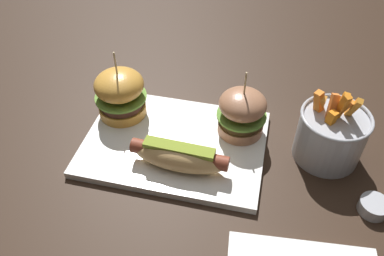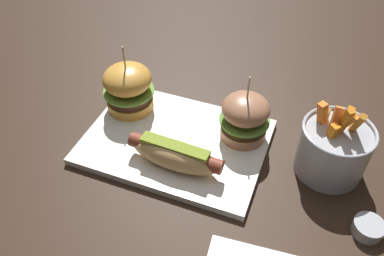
{
  "view_description": "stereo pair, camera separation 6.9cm",
  "coord_description": "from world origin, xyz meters",
  "px_view_note": "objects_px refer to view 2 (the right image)",
  "views": [
    {
      "loc": [
        0.15,
        -0.49,
        0.53
      ],
      "look_at": [
        0.03,
        0.0,
        0.05
      ],
      "focal_mm": 36.49,
      "sensor_mm": 36.0,
      "label": 1
    },
    {
      "loc": [
        0.21,
        -0.46,
        0.53
      ],
      "look_at": [
        0.03,
        0.0,
        0.05
      ],
      "focal_mm": 36.49,
      "sensor_mm": 36.0,
      "label": 2
    }
  ],
  "objects_px": {
    "slider_left": "(128,87)",
    "slider_right": "(245,117)",
    "platter_main": "(176,142)",
    "sauce_ramekin": "(368,228)",
    "fries_bucket": "(333,148)",
    "hot_dog": "(175,154)"
  },
  "relations": [
    {
      "from": "slider_left",
      "to": "slider_right",
      "type": "distance_m",
      "value": 0.23
    },
    {
      "from": "platter_main",
      "to": "sauce_ramekin",
      "type": "bearing_deg",
      "value": -10.97
    },
    {
      "from": "slider_right",
      "to": "sauce_ramekin",
      "type": "bearing_deg",
      "value": -27.75
    },
    {
      "from": "slider_left",
      "to": "slider_right",
      "type": "xyz_separation_m",
      "value": [
        0.23,
        0.0,
        -0.0
      ]
    },
    {
      "from": "sauce_ramekin",
      "to": "fries_bucket",
      "type": "bearing_deg",
      "value": 124.17
    },
    {
      "from": "platter_main",
      "to": "slider_left",
      "type": "xyz_separation_m",
      "value": [
        -0.12,
        0.05,
        0.06
      ]
    },
    {
      "from": "slider_left",
      "to": "sauce_ramekin",
      "type": "relative_size",
      "value": 2.98
    },
    {
      "from": "sauce_ramekin",
      "to": "slider_right",
      "type": "bearing_deg",
      "value": 152.25
    },
    {
      "from": "fries_bucket",
      "to": "slider_right",
      "type": "bearing_deg",
      "value": 175.18
    },
    {
      "from": "platter_main",
      "to": "fries_bucket",
      "type": "relative_size",
      "value": 2.26
    },
    {
      "from": "hot_dog",
      "to": "sauce_ramekin",
      "type": "distance_m",
      "value": 0.32
    },
    {
      "from": "platter_main",
      "to": "slider_left",
      "type": "bearing_deg",
      "value": 156.13
    },
    {
      "from": "slider_left",
      "to": "fries_bucket",
      "type": "xyz_separation_m",
      "value": [
        0.39,
        -0.01,
        -0.01
      ]
    },
    {
      "from": "sauce_ramekin",
      "to": "slider_left",
      "type": "bearing_deg",
      "value": 165.54
    },
    {
      "from": "slider_left",
      "to": "platter_main",
      "type": "bearing_deg",
      "value": -23.87
    },
    {
      "from": "fries_bucket",
      "to": "sauce_ramekin",
      "type": "distance_m",
      "value": 0.14
    },
    {
      "from": "slider_left",
      "to": "slider_right",
      "type": "height_order",
      "value": "slider_left"
    },
    {
      "from": "slider_right",
      "to": "sauce_ramekin",
      "type": "height_order",
      "value": "slider_right"
    },
    {
      "from": "platter_main",
      "to": "slider_left",
      "type": "distance_m",
      "value": 0.14
    },
    {
      "from": "hot_dog",
      "to": "fries_bucket",
      "type": "distance_m",
      "value": 0.27
    },
    {
      "from": "slider_right",
      "to": "platter_main",
      "type": "bearing_deg",
      "value": -154.07
    },
    {
      "from": "platter_main",
      "to": "slider_right",
      "type": "distance_m",
      "value": 0.14
    }
  ]
}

